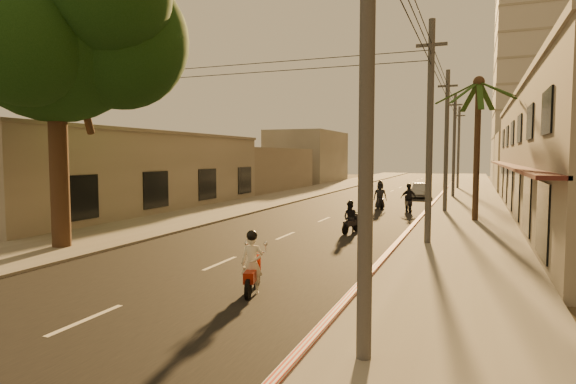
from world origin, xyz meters
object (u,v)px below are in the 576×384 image
object	(u,v)px
scooter_mid_b	(409,199)
parked_car	(421,190)
palm_tree	(479,90)
scooter_far_a	(380,196)
scooter_mid_a	(351,218)
scooter_red	(252,266)
broadleaf_tree	(65,27)

from	to	relation	value
scooter_mid_b	parked_car	bearing A→B (deg)	75.49
palm_tree	scooter_far_a	size ratio (longest dim) A/B	4.22
scooter_mid_a	scooter_far_a	size ratio (longest dim) A/B	0.80
scooter_red	scooter_mid_a	xyz separation A→B (m)	(0.02, 10.64, -0.04)
palm_tree	scooter_mid_b	distance (m)	8.42
scooter_far_a	parked_car	distance (m)	10.37
scooter_red	broadleaf_tree	bearing A→B (deg)	147.98
scooter_mid_a	parked_car	bearing A→B (deg)	102.11
broadleaf_tree	scooter_far_a	xyz separation A→B (m)	(8.54, 18.58, -7.59)
palm_tree	scooter_mid_b	size ratio (longest dim) A/B	4.41
scooter_mid_a	scooter_red	bearing A→B (deg)	-75.13
scooter_red	scooter_far_a	xyz separation A→B (m)	(-0.60, 21.51, 0.13)
scooter_red	parked_car	world-z (taller)	scooter_red
scooter_mid_a	parked_car	xyz separation A→B (m)	(1.06, 21.10, -0.09)
palm_tree	scooter_mid_b	xyz separation A→B (m)	(-4.05, 3.84, -6.31)
palm_tree	scooter_far_a	xyz separation A→B (m)	(-6.07, 4.73, -6.27)
scooter_red	scooter_mid_b	bearing A→B (deg)	71.81
palm_tree	parked_car	size ratio (longest dim) A/B	2.14
broadleaf_tree	palm_tree	xyz separation A→B (m)	(14.61, 13.86, -1.33)
broadleaf_tree	scooter_mid_a	xyz separation A→B (m)	(9.16, 7.71, -7.76)
broadleaf_tree	scooter_far_a	bearing A→B (deg)	65.31
broadleaf_tree	parked_car	xyz separation A→B (m)	(10.23, 28.81, -7.85)
broadleaf_tree	scooter_mid_a	bearing A→B (deg)	40.08
scooter_red	scooter_mid_a	distance (m)	10.64
scooter_red	scooter_mid_b	xyz separation A→B (m)	(1.43, 20.62, 0.09)
palm_tree	scooter_mid_a	distance (m)	10.43
broadleaf_tree	parked_car	bearing A→B (deg)	70.46
scooter_far_a	parked_car	size ratio (longest dim) A/B	0.51
scooter_mid_a	scooter_mid_b	xyz separation A→B (m)	(1.40, 9.98, 0.13)
scooter_red	parked_car	distance (m)	31.76
palm_tree	scooter_mid_a	bearing A→B (deg)	-131.56
parked_car	scooter_red	bearing A→B (deg)	-90.97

